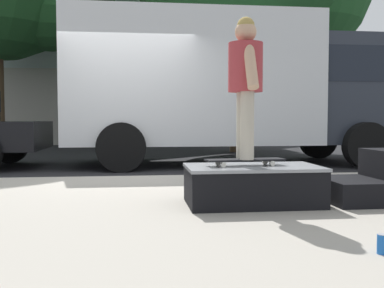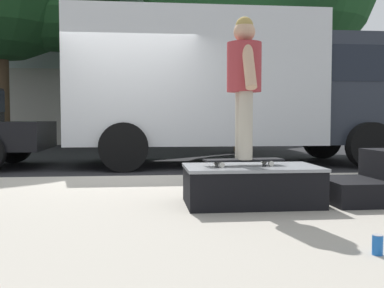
% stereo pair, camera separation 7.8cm
% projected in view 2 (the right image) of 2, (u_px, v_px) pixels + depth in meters
% --- Properties ---
extents(ground_plane, '(140.00, 140.00, 0.00)m').
position_uv_depth(ground_plane, '(127.00, 179.00, 7.14)').
color(ground_plane, black).
extents(sidewalk_slab, '(50.00, 5.00, 0.12)m').
position_uv_depth(sidewalk_slab, '(114.00, 216.00, 4.16)').
color(sidewalk_slab, '#A8A093').
rests_on(sidewalk_slab, ground).
extents(skate_box, '(1.31, 0.75, 0.38)m').
position_uv_depth(skate_box, '(251.00, 184.00, 4.40)').
color(skate_box, black).
rests_on(skate_box, sidewalk_slab).
extents(skateboard, '(0.80, 0.30, 0.07)m').
position_uv_depth(skateboard, '(244.00, 160.00, 4.38)').
color(skateboard, black).
rests_on(skateboard, skate_box).
extents(skater_kid, '(0.33, 0.71, 1.37)m').
position_uv_depth(skater_kid, '(244.00, 76.00, 4.33)').
color(skater_kid, '#B7AD99').
rests_on(skater_kid, skateboard).
extents(soda_can, '(0.07, 0.07, 0.13)m').
position_uv_depth(soda_can, '(378.00, 245.00, 2.78)').
color(soda_can, '#1959B2').
rests_on(soda_can, sidewalk_slab).
extents(box_truck, '(6.91, 2.63, 3.05)m').
position_uv_depth(box_truck, '(239.00, 84.00, 9.47)').
color(box_truck, silver).
rests_on(box_truck, ground).
extents(house_behind, '(9.54, 8.23, 8.40)m').
position_uv_depth(house_behind, '(120.00, 48.00, 20.65)').
color(house_behind, silver).
rests_on(house_behind, ground).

